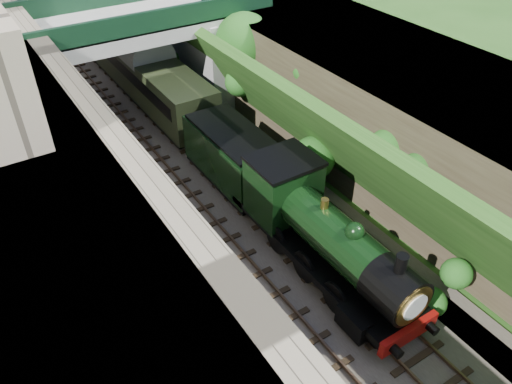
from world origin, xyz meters
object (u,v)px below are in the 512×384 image
road_bridge (144,49)px  tree (245,44)px  locomotive (324,236)px  tender (234,158)px

road_bridge → tree: (4.97, -3.85, 0.57)m
tree → locomotive: 14.92m
road_bridge → tender: road_bridge is taller
tree → locomotive: tree is taller
road_bridge → tender: bearing=-88.6°
tree → locomotive: (-4.71, -13.88, -2.75)m
road_bridge → tender: size_ratio=2.67×
locomotive → road_bridge: bearing=90.8°
locomotive → tender: 7.37m
road_bridge → tree: size_ratio=2.42×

